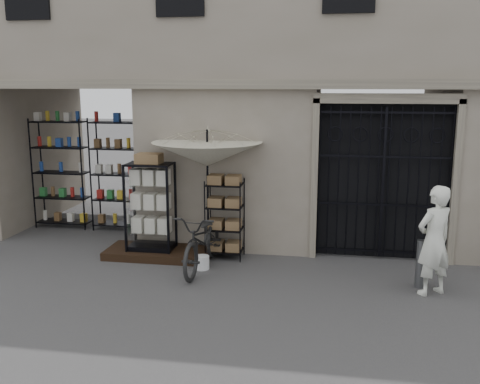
% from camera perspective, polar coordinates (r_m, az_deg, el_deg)
% --- Properties ---
extents(ground, '(80.00, 80.00, 0.00)m').
position_cam_1_polar(ground, '(8.54, 3.80, -10.97)').
color(ground, black).
rests_on(ground, ground).
extents(main_building, '(14.00, 4.00, 9.00)m').
position_cam_1_polar(main_building, '(11.94, 6.15, 17.40)').
color(main_building, gray).
rests_on(main_building, ground).
extents(shop_recess, '(3.00, 1.70, 3.00)m').
position_cam_1_polar(shop_recess, '(12.01, -16.53, 2.60)').
color(shop_recess, black).
rests_on(shop_recess, ground).
extents(shop_shelving, '(2.70, 0.50, 2.50)m').
position_cam_1_polar(shop_shelving, '(12.52, -15.68, 1.83)').
color(shop_shelving, black).
rests_on(shop_shelving, ground).
extents(iron_gate, '(2.50, 0.21, 3.00)m').
position_cam_1_polar(iron_gate, '(10.33, 14.93, 1.30)').
color(iron_gate, black).
rests_on(iron_gate, ground).
extents(step_platform, '(2.00, 0.90, 0.15)m').
position_cam_1_polar(step_platform, '(10.42, -8.62, -6.43)').
color(step_platform, black).
rests_on(step_platform, ground).
extents(display_cabinet, '(0.83, 0.52, 1.79)m').
position_cam_1_polar(display_cabinet, '(10.23, -9.52, -2.03)').
color(display_cabinet, black).
rests_on(display_cabinet, step_platform).
extents(wire_rack, '(0.79, 0.68, 1.51)m').
position_cam_1_polar(wire_rack, '(10.07, -1.63, -2.99)').
color(wire_rack, black).
rests_on(wire_rack, ground).
extents(market_umbrella, '(2.02, 2.05, 2.92)m').
position_cam_1_polar(market_umbrella, '(9.92, -3.52, 4.76)').
color(market_umbrella, black).
rests_on(market_umbrella, ground).
extents(white_bucket, '(0.26, 0.26, 0.24)m').
position_cam_1_polar(white_bucket, '(9.65, -4.04, -7.50)').
color(white_bucket, white).
rests_on(white_bucket, ground).
extents(bicycle, '(0.76, 1.10, 2.01)m').
position_cam_1_polar(bicycle, '(9.71, -3.91, -8.14)').
color(bicycle, black).
rests_on(bicycle, ground).
extents(steel_bollard, '(0.16, 0.16, 0.79)m').
position_cam_1_polar(steel_bollard, '(9.20, 18.68, -7.27)').
color(steel_bollard, slate).
rests_on(steel_bollard, ground).
extents(shopkeeper, '(1.50, 1.80, 0.42)m').
position_cam_1_polar(shopkeeper, '(9.11, 19.62, -10.16)').
color(shopkeeper, white).
rests_on(shopkeeper, ground).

